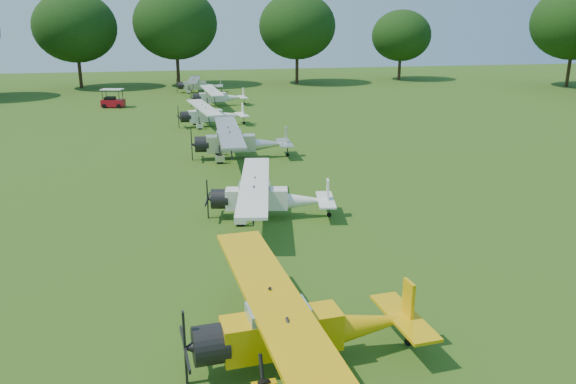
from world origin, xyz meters
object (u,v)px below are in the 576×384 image
Objects in this scene: aircraft_5 at (210,114)px; aircraft_7 at (198,84)px; golf_cart at (113,101)px; aircraft_3 at (266,195)px; aircraft_4 at (238,140)px; aircraft_6 at (217,96)px; aircraft_2 at (300,325)px.

aircraft_7 is at bearing 81.77° from aircraft_5.
aircraft_3 is at bearing -60.74° from golf_cart.
aircraft_7 is at bearing 93.73° from aircraft_4.
aircraft_7 is (0.12, 22.86, -0.04)m from aircraft_5.
aircraft_6 is at bearing 91.04° from aircraft_4.
aircraft_6 is (0.61, 35.13, -0.01)m from aircraft_3.
aircraft_2 is 4.28× the size of golf_cart.
aircraft_6 is 10.74m from golf_cart.
aircraft_5 reaches higher than aircraft_7.
aircraft_6 is (1.50, 11.51, -0.01)m from aircraft_5.
aircraft_2 reaches higher than aircraft_5.
aircraft_5 is (0.15, 35.22, -0.12)m from aircraft_2.
aircraft_2 is at bearing -84.38° from aircraft_7.
aircraft_5 is 11.61m from aircraft_6.
aircraft_2 is at bearing -98.16° from aircraft_5.
aircraft_4 reaches higher than aircraft_2.
aircraft_6 is at bearing 98.98° from aircraft_3.
aircraft_5 is (-0.89, 23.62, 0.00)m from aircraft_3.
golf_cart is at bearing 118.11° from aircraft_5.
aircraft_6 reaches higher than aircraft_7.
golf_cart reaches higher than aircraft_7.
aircraft_2 reaches higher than golf_cart.
aircraft_5 reaches higher than aircraft_6.
aircraft_2 is 48.69m from golf_cart.
aircraft_7 is (-0.85, 34.78, -0.16)m from aircraft_4.
aircraft_4 is 11.97m from aircraft_5.
aircraft_2 is at bearing -85.15° from aircraft_3.
aircraft_6 is at bearing 83.26° from aircraft_2.
golf_cart is (-10.68, 1.11, -0.45)m from aircraft_6.
aircraft_4 reaches higher than golf_cart.
aircraft_2 is at bearing -95.97° from aircraft_6.
aircraft_2 is 11.65m from aircraft_3.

